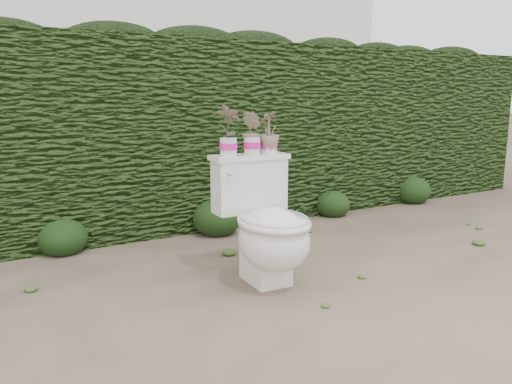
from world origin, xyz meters
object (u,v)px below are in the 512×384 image
potted_plant_center (252,134)px  toilet (267,227)px  potted_plant_left (228,131)px  potted_plant_right (269,133)px

potted_plant_center → toilet: bearing=-10.1°
toilet → potted_plant_center: (0.03, 0.24, 0.55)m
toilet → potted_plant_left: (-0.13, 0.25, 0.57)m
potted_plant_center → potted_plant_right: 0.12m
potted_plant_left → potted_plant_right: bearing=-127.3°
potted_plant_center → potted_plant_left: bearing=-95.5°
toilet → potted_plant_left: size_ratio=2.58×
potted_plant_left → potted_plant_right: potted_plant_left is taller
potted_plant_center → potted_plant_right: bearing=84.5°
potted_plant_right → potted_plant_left: bearing=-35.3°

